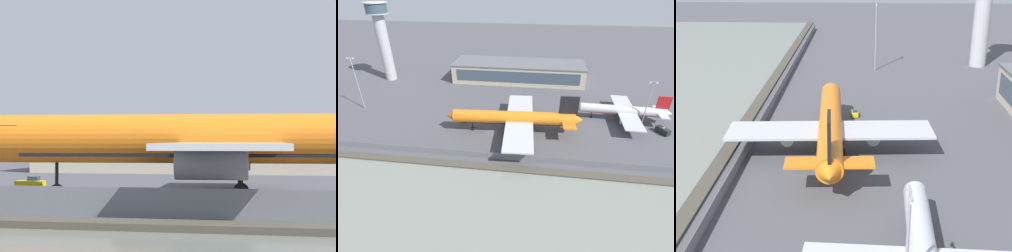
{
  "view_description": "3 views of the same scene",
  "coord_description": "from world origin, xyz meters",
  "views": [
    {
      "loc": [
        16.58,
        -62.85,
        5.91
      ],
      "look_at": [
        4.13,
        0.54,
        7.27
      ],
      "focal_mm": 70.0,
      "sensor_mm": 36.0,
      "label": 1
    },
    {
      "loc": [
        16.54,
        -82.89,
        51.97
      ],
      "look_at": [
        5.17,
        2.1,
        2.02
      ],
      "focal_mm": 28.0,
      "sensor_mm": 36.0,
      "label": 2
    },
    {
      "loc": [
        100.67,
        8.18,
        42.37
      ],
      "look_at": [
        6.18,
        4.53,
        4.79
      ],
      "focal_mm": 50.0,
      "sensor_mm": 36.0,
      "label": 3
    }
  ],
  "objects": [
    {
      "name": "baggage_tug",
      "position": [
        -12.84,
        6.57,
        0.81
      ],
      "size": [
        3.35,
        1.94,
        1.8
      ],
      "color": "yellow",
      "rests_on": "ground"
    },
    {
      "name": "ground_plane",
      "position": [
        0.0,
        0.0,
        0.0
      ],
      "size": [
        500.0,
        500.0,
        0.0
      ],
      "primitive_type": "plane",
      "color": "#4C4C51"
    },
    {
      "name": "cargo_jet_orange",
      "position": [
        8.75,
        1.73,
        5.81
      ],
      "size": [
        50.65,
        43.29,
        15.23
      ],
      "color": "orange",
      "rests_on": "ground"
    },
    {
      "name": "perimeter_fence",
      "position": [
        0.0,
        -16.0,
        1.2
      ],
      "size": [
        280.0,
        0.1,
        2.4
      ],
      "color": "slate",
      "rests_on": "ground"
    },
    {
      "name": "apron_light_mast_apron_east",
      "position": [
        -59.93,
        12.89,
        12.8
      ],
      "size": [
        3.2,
        0.4,
        22.99
      ],
      "color": "#93969B",
      "rests_on": "ground"
    },
    {
      "name": "shoreline_seawall",
      "position": [
        0.0,
        -20.5,
        0.25
      ],
      "size": [
        320.0,
        3.0,
        0.5
      ],
      "color": "#474238",
      "rests_on": "ground"
    }
  ]
}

